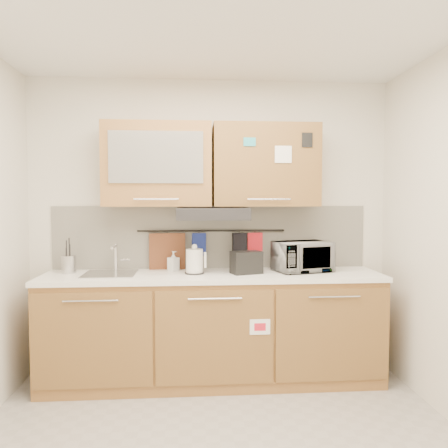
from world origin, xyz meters
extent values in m
plane|color=white|center=(0.00, 0.00, 2.60)|extent=(3.20, 3.20, 0.00)
plane|color=silver|center=(0.00, 1.50, 1.30)|extent=(3.20, 0.00, 3.20)
cube|color=#A9773C|center=(0.00, 1.20, 0.44)|extent=(2.80, 0.60, 0.88)
cube|color=black|center=(0.00, 1.20, 0.05)|extent=(2.80, 0.54, 0.10)
cube|color=olive|center=(-0.93, 0.89, 0.47)|extent=(0.91, 0.02, 0.74)
cylinder|color=silver|center=(-0.93, 0.86, 0.78)|extent=(0.41, 0.01, 0.01)
cube|color=olive|center=(0.00, 0.89, 0.47)|extent=(0.91, 0.02, 0.74)
cylinder|color=silver|center=(0.00, 0.86, 0.78)|extent=(0.41, 0.01, 0.01)
cube|color=olive|center=(0.93, 0.89, 0.47)|extent=(0.91, 0.02, 0.74)
cylinder|color=silver|center=(0.93, 0.86, 0.78)|extent=(0.41, 0.01, 0.01)
cube|color=white|center=(0.00, 1.19, 0.90)|extent=(2.82, 0.62, 0.04)
cube|color=silver|center=(0.00, 1.49, 1.20)|extent=(2.80, 0.02, 0.56)
cube|color=#A9773C|center=(-0.46, 1.32, 1.83)|extent=(0.90, 0.35, 0.70)
cube|color=silver|center=(-0.46, 1.14, 1.88)|extent=(0.76, 0.02, 0.42)
cube|color=olive|center=(0.46, 1.32, 1.83)|extent=(0.90, 0.35, 0.70)
cube|color=white|center=(0.58, 1.14, 1.91)|extent=(0.14, 0.00, 0.14)
cube|color=black|center=(0.00, 1.25, 1.42)|extent=(0.60, 0.46, 0.10)
cube|color=silver|center=(-0.85, 1.20, 0.92)|extent=(0.42, 0.40, 0.03)
cylinder|color=silver|center=(-0.83, 1.36, 1.04)|extent=(0.03, 0.03, 0.24)
cylinder|color=silver|center=(-0.83, 1.28, 1.14)|extent=(0.02, 0.18, 0.02)
cylinder|color=black|center=(0.00, 1.45, 1.26)|extent=(1.30, 0.02, 0.02)
cylinder|color=#B7B8BC|center=(-1.21, 1.29, 0.99)|extent=(0.14, 0.14, 0.15)
cylinder|color=black|center=(-1.23, 1.30, 1.06)|extent=(0.01, 0.01, 0.28)
cylinder|color=black|center=(-1.19, 1.28, 1.04)|extent=(0.01, 0.01, 0.25)
cylinder|color=black|center=(-1.21, 1.31, 1.07)|extent=(0.01, 0.01, 0.30)
cylinder|color=black|center=(-1.22, 1.28, 1.03)|extent=(0.01, 0.01, 0.22)
cylinder|color=silver|center=(-0.15, 1.19, 1.02)|extent=(0.16, 0.16, 0.21)
sphere|color=silver|center=(-0.15, 1.19, 1.14)|extent=(0.05, 0.05, 0.05)
cube|color=silver|center=(-0.07, 1.20, 1.03)|extent=(0.02, 0.03, 0.13)
cylinder|color=black|center=(-0.15, 1.19, 0.93)|extent=(0.16, 0.16, 0.01)
cube|color=black|center=(0.28, 1.16, 1.01)|extent=(0.28, 0.21, 0.19)
cube|color=black|center=(0.24, 1.15, 1.10)|extent=(0.10, 0.12, 0.01)
cube|color=black|center=(0.32, 1.18, 1.10)|extent=(0.10, 0.12, 0.01)
imported|color=#999999|center=(0.77, 1.24, 1.05)|extent=(0.53, 0.43, 0.26)
imported|color=#999999|center=(-0.34, 1.36, 1.01)|extent=(0.11, 0.11, 0.17)
cube|color=brown|center=(-0.39, 1.44, 1.04)|extent=(0.32, 0.04, 0.39)
cube|color=navy|center=(-0.11, 1.44, 1.14)|extent=(0.13, 0.06, 0.20)
cube|color=black|center=(0.25, 1.44, 1.14)|extent=(0.13, 0.08, 0.20)
cube|color=red|center=(0.39, 1.44, 1.16)|extent=(0.13, 0.02, 0.16)
camera|label=1|loc=(-0.17, -2.43, 1.54)|focal=35.00mm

